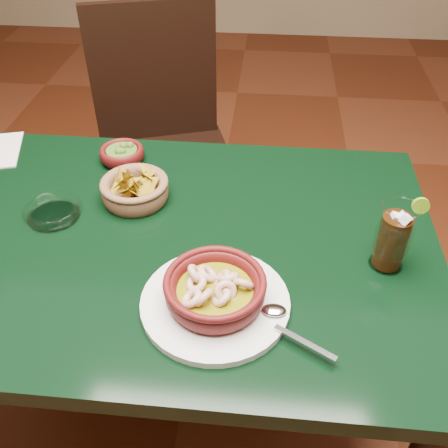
# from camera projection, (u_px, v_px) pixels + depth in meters

# --- Properties ---
(ground) EXTENTS (7.00, 7.00, 0.00)m
(ground) POSITION_uv_depth(u_px,v_px,m) (180.00, 415.00, 1.57)
(ground) COLOR #471C0C
(ground) RESTS_ON ground
(dining_table) EXTENTS (1.20, 0.80, 0.75)m
(dining_table) POSITION_uv_depth(u_px,v_px,m) (165.00, 268.00, 1.15)
(dining_table) COLOR black
(dining_table) RESTS_ON ground
(dining_chair) EXTENTS (0.58, 0.58, 1.00)m
(dining_chair) POSITION_uv_depth(u_px,v_px,m) (163.00, 144.00, 1.77)
(dining_chair) COLOR black
(dining_chair) RESTS_ON ground
(shrimp_plate) EXTENTS (0.36, 0.28, 0.08)m
(shrimp_plate) POSITION_uv_depth(u_px,v_px,m) (215.00, 293.00, 0.91)
(shrimp_plate) COLOR silver
(shrimp_plate) RESTS_ON dining_table
(chip_basket) EXTENTS (0.19, 0.19, 0.12)m
(chip_basket) POSITION_uv_depth(u_px,v_px,m) (135.00, 190.00, 1.17)
(chip_basket) COLOR brown
(chip_basket) RESTS_ON dining_table
(guacamole_ramekin) EXTENTS (0.13, 0.13, 0.05)m
(guacamole_ramekin) POSITION_uv_depth(u_px,v_px,m) (122.00, 154.00, 1.30)
(guacamole_ramekin) COLOR #430B0B
(guacamole_ramekin) RESTS_ON dining_table
(cola_drink) EXTENTS (0.15, 0.15, 0.17)m
(cola_drink) POSITION_uv_depth(u_px,v_px,m) (393.00, 237.00, 0.97)
(cola_drink) COLOR white
(cola_drink) RESTS_ON dining_table
(glass_ashtray) EXTENTS (0.14, 0.14, 0.03)m
(glass_ashtray) POSITION_uv_depth(u_px,v_px,m) (53.00, 211.00, 1.13)
(glass_ashtray) COLOR white
(glass_ashtray) RESTS_ON dining_table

